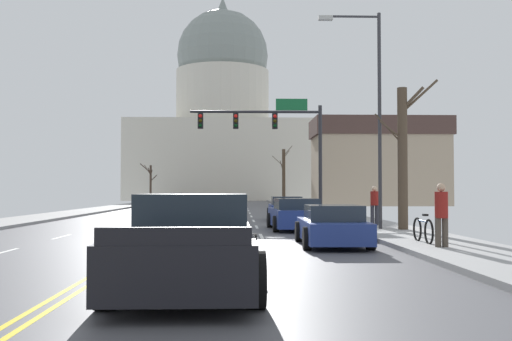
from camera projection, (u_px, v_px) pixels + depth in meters
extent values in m
cube|color=#4F4F54|center=(154.00, 242.00, 18.67)|extent=(14.00, 180.00, 0.06)
cube|color=yellow|center=(151.00, 241.00, 18.67)|extent=(0.10, 176.40, 0.00)
cube|color=yellow|center=(158.00, 241.00, 18.67)|extent=(0.10, 176.40, 0.00)
cube|color=silver|center=(284.00, 283.00, 10.28)|extent=(0.12, 2.20, 0.00)
cube|color=silver|center=(269.00, 252.00, 15.48)|extent=(0.12, 2.20, 0.00)
cube|color=silver|center=(261.00, 236.00, 20.67)|extent=(0.12, 2.20, 0.00)
cube|color=silver|center=(257.00, 227.00, 25.87)|extent=(0.12, 2.20, 0.00)
cube|color=silver|center=(254.00, 221.00, 31.06)|extent=(0.12, 2.20, 0.00)
cube|color=silver|center=(251.00, 216.00, 36.26)|extent=(0.12, 2.20, 0.00)
cube|color=silver|center=(250.00, 213.00, 41.45)|extent=(0.12, 2.20, 0.00)
cube|color=silver|center=(248.00, 211.00, 46.65)|extent=(0.12, 2.20, 0.00)
cube|color=silver|center=(247.00, 209.00, 51.84)|extent=(0.12, 2.20, 0.00)
cube|color=silver|center=(247.00, 207.00, 57.04)|extent=(0.12, 2.20, 0.00)
cube|color=silver|center=(246.00, 205.00, 62.23)|extent=(0.12, 2.20, 0.00)
cube|color=silver|center=(245.00, 204.00, 67.43)|extent=(0.12, 2.20, 0.00)
cube|color=silver|center=(245.00, 203.00, 72.62)|extent=(0.12, 2.20, 0.00)
cube|color=silver|center=(244.00, 202.00, 77.82)|extent=(0.12, 2.20, 0.00)
cube|color=silver|center=(244.00, 202.00, 83.01)|extent=(0.12, 2.20, 0.00)
cube|color=silver|center=(2.00, 252.00, 15.27)|extent=(0.12, 2.20, 0.00)
cube|color=silver|center=(62.00, 237.00, 20.46)|extent=(0.12, 2.20, 0.00)
cube|color=silver|center=(98.00, 227.00, 25.66)|extent=(0.12, 2.20, 0.00)
cube|color=silver|center=(121.00, 221.00, 30.85)|extent=(0.12, 2.20, 0.00)
cube|color=silver|center=(138.00, 217.00, 36.05)|extent=(0.12, 2.20, 0.00)
cube|color=silver|center=(151.00, 213.00, 41.24)|extent=(0.12, 2.20, 0.00)
cube|color=silver|center=(161.00, 211.00, 46.44)|extent=(0.12, 2.20, 0.00)
cube|color=silver|center=(168.00, 209.00, 51.63)|extent=(0.12, 2.20, 0.00)
cube|color=silver|center=(175.00, 207.00, 56.82)|extent=(0.12, 2.20, 0.00)
cube|color=silver|center=(180.00, 205.00, 62.02)|extent=(0.12, 2.20, 0.00)
cube|color=silver|center=(185.00, 204.00, 67.21)|extent=(0.12, 2.20, 0.00)
cube|color=silver|center=(188.00, 203.00, 72.41)|extent=(0.12, 2.20, 0.00)
cube|color=silver|center=(192.00, 202.00, 77.60)|extent=(0.12, 2.20, 0.00)
cube|color=silver|center=(195.00, 202.00, 82.80)|extent=(0.12, 2.20, 0.00)
cube|color=#969696|center=(417.00, 238.00, 18.93)|extent=(3.00, 180.00, 0.14)
cylinder|color=#28282D|center=(320.00, 160.00, 34.96)|extent=(0.22, 0.22, 6.59)
cylinder|color=#28282D|center=(255.00, 112.00, 34.94)|extent=(7.80, 0.16, 0.16)
cube|color=black|center=(275.00, 121.00, 34.96)|extent=(0.32, 0.28, 0.92)
sphere|color=red|center=(275.00, 116.00, 34.81)|extent=(0.22, 0.22, 0.22)
sphere|color=#332B05|center=(275.00, 121.00, 34.80)|extent=(0.22, 0.22, 0.22)
sphere|color=black|center=(275.00, 126.00, 34.79)|extent=(0.22, 0.22, 0.22)
cube|color=black|center=(236.00, 121.00, 34.89)|extent=(0.32, 0.28, 0.92)
sphere|color=red|center=(236.00, 116.00, 34.74)|extent=(0.22, 0.22, 0.22)
sphere|color=#332B05|center=(236.00, 121.00, 34.73)|extent=(0.22, 0.22, 0.22)
sphere|color=black|center=(236.00, 125.00, 34.72)|extent=(0.22, 0.22, 0.22)
cube|color=black|center=(201.00, 121.00, 34.82)|extent=(0.32, 0.28, 0.92)
sphere|color=red|center=(200.00, 116.00, 34.67)|extent=(0.22, 0.22, 0.22)
sphere|color=#332B05|center=(200.00, 121.00, 34.66)|extent=(0.22, 0.22, 0.22)
sphere|color=black|center=(200.00, 125.00, 34.65)|extent=(0.22, 0.22, 0.22)
cube|color=#146033|center=(292.00, 105.00, 35.04)|extent=(1.90, 0.06, 0.70)
cylinder|color=#333338|center=(380.00, 120.00, 22.76)|extent=(0.14, 0.14, 8.45)
cylinder|color=#333338|center=(352.00, 17.00, 22.87)|extent=(2.11, 0.09, 0.09)
cube|color=#B2B2AD|center=(325.00, 18.00, 22.83)|extent=(0.56, 0.24, 0.16)
cube|color=beige|center=(222.00, 162.00, 98.35)|extent=(30.46, 18.03, 12.84)
cylinder|color=beige|center=(223.00, 98.00, 98.72)|extent=(15.62, 15.62, 8.94)
sphere|color=gray|center=(223.00, 56.00, 98.96)|extent=(15.37, 15.37, 15.37)
cone|color=gray|center=(223.00, 4.00, 99.26)|extent=(1.80, 1.80, 2.40)
cube|color=navy|center=(286.00, 211.00, 31.50)|extent=(1.84, 4.23, 0.69)
cube|color=#232D38|center=(286.00, 201.00, 31.34)|extent=(1.59, 1.99, 0.44)
cylinder|color=black|center=(269.00, 214.00, 32.78)|extent=(0.23, 0.64, 0.64)
cylinder|color=black|center=(300.00, 214.00, 32.81)|extent=(0.23, 0.64, 0.64)
cylinder|color=black|center=(271.00, 216.00, 30.18)|extent=(0.23, 0.64, 0.64)
cylinder|color=black|center=(305.00, 216.00, 30.20)|extent=(0.23, 0.64, 0.64)
cube|color=navy|center=(295.00, 217.00, 24.10)|extent=(2.01, 4.66, 0.70)
cube|color=#232D38|center=(296.00, 204.00, 23.76)|extent=(1.71, 2.34, 0.44)
cylinder|color=black|center=(270.00, 220.00, 25.46)|extent=(0.24, 0.65, 0.64)
cylinder|color=black|center=(312.00, 220.00, 25.58)|extent=(0.24, 0.65, 0.64)
cylinder|color=black|center=(276.00, 224.00, 22.61)|extent=(0.24, 0.65, 0.64)
cylinder|color=black|center=(324.00, 224.00, 22.73)|extent=(0.24, 0.65, 0.64)
cube|color=navy|center=(332.00, 230.00, 17.19)|extent=(1.81, 4.29, 0.59)
cube|color=#232D38|center=(333.00, 213.00, 16.92)|extent=(1.56, 2.00, 0.45)
cylinder|color=black|center=(299.00, 232.00, 18.50)|extent=(0.23, 0.64, 0.64)
cylinder|color=black|center=(353.00, 232.00, 18.52)|extent=(0.23, 0.64, 0.64)
cylinder|color=black|center=(307.00, 238.00, 15.86)|extent=(0.23, 0.64, 0.64)
cylinder|color=black|center=(371.00, 238.00, 15.88)|extent=(0.23, 0.64, 0.64)
cube|color=black|center=(190.00, 253.00, 9.60)|extent=(2.08, 5.36, 0.75)
cube|color=#1E2833|center=(193.00, 211.00, 10.37)|extent=(1.89, 1.83, 0.60)
cube|color=black|center=(174.00, 236.00, 7.01)|extent=(1.88, 0.11, 0.22)
cylinder|color=black|center=(143.00, 255.00, 11.16)|extent=(0.29, 0.80, 0.80)
cylinder|color=black|center=(249.00, 254.00, 11.24)|extent=(0.29, 0.80, 0.80)
cylinder|color=black|center=(106.00, 280.00, 7.95)|extent=(0.29, 0.80, 0.80)
cylinder|color=black|center=(255.00, 280.00, 8.03)|extent=(0.29, 0.80, 0.80)
cube|color=#9EA3A8|center=(171.00, 207.00, 39.90)|extent=(1.92, 4.37, 0.70)
cube|color=#232D38|center=(172.00, 198.00, 40.03)|extent=(1.64, 2.13, 0.41)
cylinder|color=black|center=(182.00, 210.00, 38.56)|extent=(0.24, 0.65, 0.64)
cylinder|color=black|center=(155.00, 210.00, 38.56)|extent=(0.24, 0.65, 0.64)
cylinder|color=black|center=(187.00, 209.00, 41.23)|extent=(0.24, 0.65, 0.64)
cylinder|color=black|center=(162.00, 209.00, 41.24)|extent=(0.24, 0.65, 0.64)
cube|color=black|center=(148.00, 204.00, 51.35)|extent=(2.02, 4.37, 0.56)
cube|color=#232D38|center=(148.00, 198.00, 51.50)|extent=(1.70, 1.88, 0.41)
cylinder|color=black|center=(157.00, 205.00, 50.09)|extent=(0.25, 0.65, 0.64)
cylinder|color=black|center=(135.00, 205.00, 49.96)|extent=(0.25, 0.65, 0.64)
cylinder|color=black|center=(160.00, 205.00, 52.74)|extent=(0.25, 0.65, 0.64)
cylinder|color=black|center=(139.00, 205.00, 52.61)|extent=(0.25, 0.65, 0.64)
cube|color=silver|center=(166.00, 200.00, 65.04)|extent=(1.97, 4.63, 0.66)
cube|color=#232D38|center=(166.00, 196.00, 65.24)|extent=(1.69, 2.19, 0.39)
cylinder|color=black|center=(173.00, 202.00, 63.67)|extent=(0.24, 0.65, 0.64)
cylinder|color=black|center=(156.00, 202.00, 63.57)|extent=(0.24, 0.65, 0.64)
cylinder|color=black|center=(176.00, 202.00, 66.50)|extent=(0.24, 0.65, 0.64)
cylinder|color=black|center=(159.00, 202.00, 66.40)|extent=(0.24, 0.65, 0.64)
cube|color=#B71414|center=(177.00, 199.00, 77.43)|extent=(1.98, 4.62, 0.68)
cube|color=#232D38|center=(177.00, 195.00, 77.55)|extent=(1.68, 2.00, 0.40)
cylinder|color=black|center=(183.00, 200.00, 76.01)|extent=(0.24, 0.65, 0.64)
cylinder|color=black|center=(169.00, 200.00, 76.01)|extent=(0.24, 0.65, 0.64)
cylinder|color=black|center=(185.00, 200.00, 78.84)|extent=(0.24, 0.65, 0.64)
cylinder|color=black|center=(172.00, 200.00, 78.84)|extent=(0.24, 0.65, 0.64)
cube|color=tan|center=(379.00, 171.00, 62.47)|extent=(13.68, 6.94, 7.35)
cube|color=#47332D|center=(379.00, 128.00, 62.62)|extent=(14.22, 7.22, 1.92)
cylinder|color=#4C3D2D|center=(284.00, 176.00, 66.32)|extent=(0.38, 0.38, 6.15)
cylinder|color=#4C3D2D|center=(286.00, 154.00, 66.48)|extent=(0.72, 0.22, 0.89)
cylinder|color=#4C3D2D|center=(282.00, 167.00, 67.01)|extent=(0.41, 1.39, 1.47)
cylinder|color=#4C3D2D|center=(288.00, 151.00, 66.38)|extent=(1.04, 0.17, 1.17)
cylinder|color=#4C3D2D|center=(278.00, 161.00, 66.17)|extent=(1.38, 0.44, 1.22)
cylinder|color=#423328|center=(151.00, 184.00, 72.82)|extent=(0.27, 0.27, 4.61)
cylinder|color=#423328|center=(154.00, 178.00, 73.12)|extent=(0.82, 0.65, 0.84)
cylinder|color=#423328|center=(151.00, 173.00, 73.45)|extent=(0.11, 1.22, 0.77)
cylinder|color=#423328|center=(149.00, 171.00, 72.22)|extent=(0.24, 1.36, 0.87)
cylinder|color=#423328|center=(147.00, 170.00, 73.19)|extent=(0.99, 0.75, 1.33)
cylinder|color=#423328|center=(145.00, 168.00, 72.41)|extent=(1.28, 1.02, 1.17)
cylinder|color=#4C3D2D|center=(403.00, 158.00, 22.28)|extent=(0.38, 0.38, 5.42)
cylinder|color=#4C3D2D|center=(389.00, 129.00, 22.53)|extent=(1.00, 0.53, 1.26)
cylinder|color=#4C3D2D|center=(391.00, 130.00, 22.14)|extent=(0.98, 0.40, 0.70)
cylinder|color=#4C3D2D|center=(420.00, 96.00, 22.34)|extent=(1.41, 0.18, 1.30)
cylinder|color=#4C3D2D|center=(413.00, 98.00, 22.18)|extent=(0.84, 0.52, 0.88)
cylinder|color=#4C4238|center=(438.00, 232.00, 15.32)|extent=(0.16, 0.16, 0.80)
cylinder|color=#4C4238|center=(445.00, 232.00, 15.33)|extent=(0.16, 0.16, 0.80)
cylinder|color=maroon|center=(441.00, 205.00, 15.35)|extent=(0.34, 0.34, 0.69)
sphere|color=tan|center=(441.00, 187.00, 15.36)|extent=(0.22, 0.22, 0.22)
cylinder|color=#33333D|center=(372.00, 215.00, 24.89)|extent=(0.16, 0.16, 0.88)
cylinder|color=#33333D|center=(377.00, 215.00, 24.90)|extent=(0.16, 0.16, 0.88)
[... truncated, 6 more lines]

